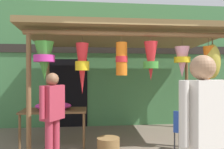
% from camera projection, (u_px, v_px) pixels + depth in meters
% --- Properties ---
extents(shop_facade, '(12.92, 0.29, 3.71)m').
position_uv_depth(shop_facade, '(114.00, 64.00, 6.96)').
color(shop_facade, '#47844C').
rests_on(shop_facade, ground_plane).
extents(market_stall_canopy, '(4.46, 2.50, 2.59)m').
position_uv_depth(market_stall_canopy, '(127.00, 44.00, 5.16)').
color(market_stall_canopy, brown).
rests_on(market_stall_canopy, ground_plane).
extents(display_table, '(1.39, 0.72, 0.78)m').
position_uv_depth(display_table, '(54.00, 113.00, 4.96)').
color(display_table, brown).
rests_on(display_table, ground_plane).
extents(flower_heap_on_table, '(0.78, 0.55, 0.17)m').
position_uv_depth(flower_heap_on_table, '(54.00, 106.00, 4.94)').
color(flower_heap_on_table, '#D13399').
rests_on(flower_heap_on_table, display_table).
extents(folding_chair, '(0.56, 0.56, 0.84)m').
position_uv_depth(folding_chair, '(185.00, 128.00, 4.42)').
color(folding_chair, '#2347A8').
rests_on(folding_chair, ground_plane).
extents(wicker_basket_by_table, '(0.45, 0.45, 0.29)m').
position_uv_depth(wicker_basket_by_table, '(108.00, 145.00, 4.51)').
color(wicker_basket_by_table, olive).
rests_on(wicker_basket_by_table, ground_plane).
extents(shopper_by_bananas, '(0.54, 0.37, 1.74)m').
position_uv_depth(shopper_by_bananas, '(202.00, 130.00, 2.14)').
color(shopper_by_bananas, silver).
rests_on(shopper_by_bananas, ground_plane).
extents(passerby_at_right, '(0.40, 0.52, 1.58)m').
position_uv_depth(passerby_at_right, '(52.00, 111.00, 3.88)').
color(passerby_at_right, '#B23347').
rests_on(passerby_at_right, ground_plane).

